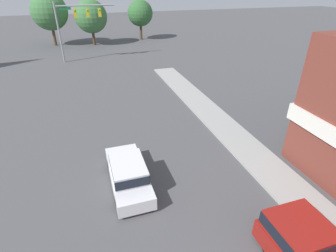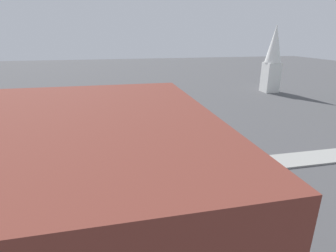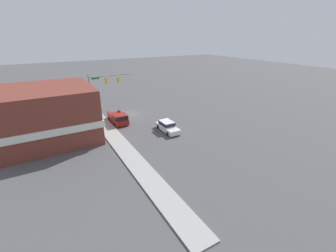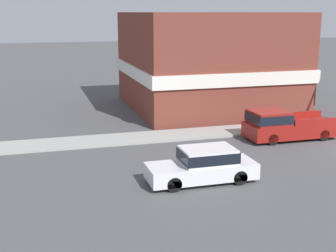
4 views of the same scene
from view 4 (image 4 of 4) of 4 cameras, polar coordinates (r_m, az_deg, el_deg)
name	(u,v)px [view 4 (image 4 of 4)]	position (r m, az deg, el deg)	size (l,w,h in m)	color
sidewalk_curb	(311,125)	(32.64, 17.01, 0.13)	(2.40, 60.00, 0.14)	#9E9E99
car_lead	(204,164)	(20.95, 4.41, -4.70)	(1.81, 4.88, 1.56)	black
pickup_truck_parked	(283,125)	(28.60, 13.88, 0.13)	(2.14, 5.42, 1.78)	black
corner_brick_building	(207,62)	(36.94, 4.75, 7.80)	(12.60, 12.03, 7.38)	brown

